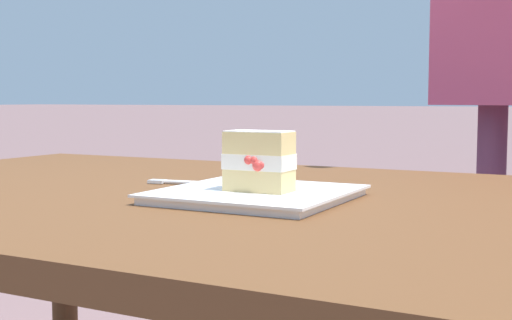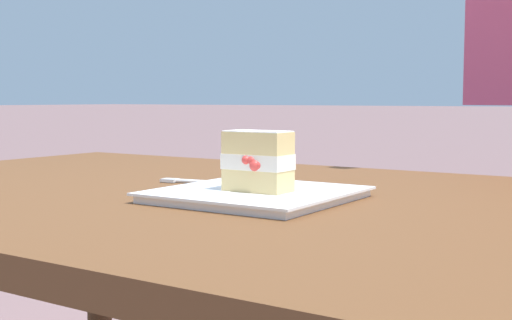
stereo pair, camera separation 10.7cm
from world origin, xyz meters
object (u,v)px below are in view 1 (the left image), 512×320
Objects in this scene: cake_slice at (259,161)px; dessert_fork at (185,183)px; patio_table at (208,237)px; dessert_plate at (256,195)px.

dessert_fork is at bearing -29.46° from cake_slice.
dessert_fork reaches higher than patio_table.
dessert_fork is at bearing -27.93° from dessert_plate.
patio_table is 15.76× the size of cake_slice.
patio_table is at bearing -21.72° from dessert_plate.
dessert_plate reaches higher than patio_table.
patio_table is 9.48× the size of dessert_fork.
dessert_fork is (0.08, -0.06, 0.08)m from patio_table.
dessert_plate is 2.74× the size of cake_slice.
dessert_plate is 1.65× the size of dessert_fork.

